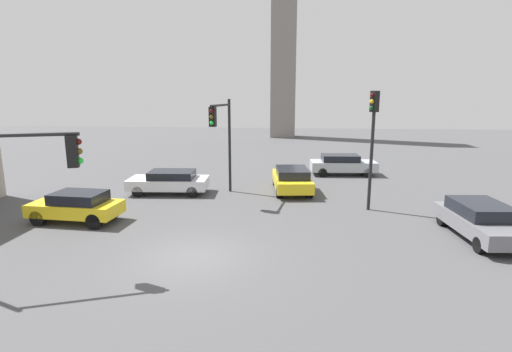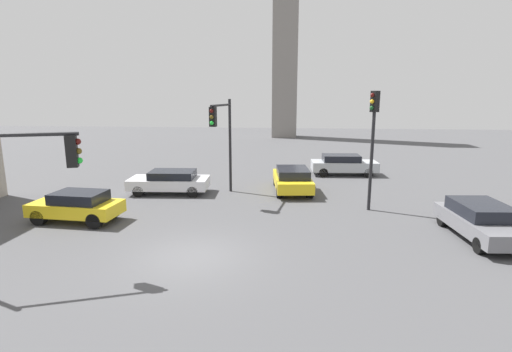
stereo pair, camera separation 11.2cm
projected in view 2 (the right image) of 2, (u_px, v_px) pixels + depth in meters
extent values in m
plane|color=#4C4C4F|center=(192.00, 257.00, 14.09)|extent=(109.19, 109.19, 0.00)
cylinder|color=black|center=(5.00, 135.00, 11.72)|extent=(3.88, 1.52, 0.12)
cube|color=black|center=(72.00, 151.00, 12.28)|extent=(0.41, 0.41, 1.00)
sphere|color=#4C0F0C|center=(78.00, 142.00, 12.27)|extent=(0.20, 0.20, 0.20)
sphere|color=#594714|center=(79.00, 151.00, 12.33)|extent=(0.20, 0.20, 0.20)
sphere|color=green|center=(80.00, 161.00, 12.39)|extent=(0.20, 0.20, 0.20)
cylinder|color=black|center=(230.00, 146.00, 23.04)|extent=(0.16, 0.16, 5.45)
cylinder|color=black|center=(221.00, 105.00, 21.10)|extent=(0.57, 3.02, 0.12)
cube|color=black|center=(213.00, 117.00, 20.02)|extent=(0.36, 0.36, 1.00)
sphere|color=#4C0F0C|center=(211.00, 111.00, 19.76)|extent=(0.20, 0.20, 0.20)
sphere|color=#594714|center=(212.00, 117.00, 19.83)|extent=(0.20, 0.20, 0.20)
sphere|color=green|center=(212.00, 123.00, 19.89)|extent=(0.20, 0.20, 0.20)
cylinder|color=black|center=(372.00, 152.00, 19.21)|extent=(0.16, 0.16, 5.88)
cube|color=black|center=(375.00, 101.00, 18.71)|extent=(0.45, 0.45, 1.00)
sphere|color=#4C0F0C|center=(372.00, 95.00, 18.55)|extent=(0.20, 0.20, 0.20)
sphere|color=yellow|center=(372.00, 102.00, 18.61)|extent=(0.20, 0.20, 0.20)
sphere|color=#14471E|center=(372.00, 108.00, 18.67)|extent=(0.20, 0.20, 0.20)
cube|color=silver|center=(169.00, 183.00, 23.01)|extent=(4.67, 2.32, 0.60)
cube|color=black|center=(173.00, 175.00, 22.90)|extent=(2.66, 1.94, 0.47)
cylinder|color=black|center=(139.00, 191.00, 22.31)|extent=(0.65, 0.40, 0.63)
cylinder|color=black|center=(147.00, 185.00, 23.93)|extent=(0.65, 0.40, 0.63)
cylinder|color=black|center=(193.00, 192.00, 22.21)|extent=(0.65, 0.40, 0.63)
cylinder|color=black|center=(198.00, 185.00, 23.84)|extent=(0.65, 0.40, 0.63)
cube|color=yellow|center=(292.00, 181.00, 23.51)|extent=(2.52, 4.76, 0.62)
cube|color=black|center=(293.00, 173.00, 23.18)|extent=(2.06, 2.74, 0.54)
cylinder|color=black|center=(277.00, 180.00, 25.09)|extent=(0.43, 0.66, 0.62)
cylinder|color=black|center=(303.00, 180.00, 25.11)|extent=(0.43, 0.66, 0.62)
cylinder|color=black|center=(280.00, 192.00, 22.05)|extent=(0.43, 0.66, 0.62)
cylinder|color=black|center=(310.00, 192.00, 22.06)|extent=(0.43, 0.66, 0.62)
cube|color=slate|center=(483.00, 224.00, 15.76)|extent=(2.40, 4.66, 0.61)
cube|color=black|center=(481.00, 210.00, 15.87)|extent=(2.00, 2.66, 0.55)
cylinder|color=black|center=(481.00, 246.00, 14.34)|extent=(0.42, 0.63, 0.60)
cylinder|color=black|center=(482.00, 220.00, 17.31)|extent=(0.42, 0.63, 0.60)
cylinder|color=black|center=(444.00, 219.00, 17.34)|extent=(0.42, 0.63, 0.60)
cube|color=#ADB2B7|center=(344.00, 166.00, 28.24)|extent=(4.71, 2.10, 0.67)
cube|color=black|center=(341.00, 158.00, 28.13)|extent=(2.67, 1.77, 0.51)
cylinder|color=black|center=(363.00, 169.00, 28.98)|extent=(0.65, 0.37, 0.64)
cylinder|color=black|center=(368.00, 173.00, 27.50)|extent=(0.65, 0.37, 0.64)
cylinder|color=black|center=(321.00, 168.00, 29.11)|extent=(0.65, 0.37, 0.64)
cylinder|color=black|center=(323.00, 172.00, 27.63)|extent=(0.65, 0.37, 0.64)
cube|color=yellow|center=(76.00, 208.00, 17.89)|extent=(4.09, 2.08, 0.58)
cube|color=black|center=(79.00, 197.00, 17.75)|extent=(2.33, 1.74, 0.51)
cylinder|color=black|center=(39.00, 217.00, 17.46)|extent=(0.71, 0.37, 0.69)
cylinder|color=black|center=(60.00, 208.00, 18.88)|extent=(0.71, 0.37, 0.69)
cylinder|color=black|center=(95.00, 221.00, 17.01)|extent=(0.71, 0.37, 0.69)
cylinder|color=black|center=(112.00, 211.00, 18.43)|extent=(0.71, 0.37, 0.69)
cube|color=gray|center=(286.00, 20.00, 50.54)|extent=(3.24, 3.24, 30.02)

